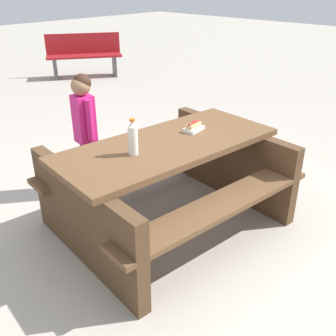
% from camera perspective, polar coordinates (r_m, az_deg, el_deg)
% --- Properties ---
extents(ground_plane, '(30.00, 30.00, 0.00)m').
position_cam_1_polar(ground_plane, '(3.42, 0.00, -7.89)').
color(ground_plane, '#ADA599').
rests_on(ground_plane, ground).
extents(picnic_table, '(1.94, 1.58, 0.75)m').
position_cam_1_polar(picnic_table, '(3.19, 0.00, -1.29)').
color(picnic_table, brown).
rests_on(picnic_table, ground).
extents(soda_bottle, '(0.07, 0.07, 0.27)m').
position_cam_1_polar(soda_bottle, '(2.82, -5.13, 4.37)').
color(soda_bottle, silver).
rests_on(soda_bottle, picnic_table).
extents(hotdog_tray, '(0.19, 0.13, 0.08)m').
position_cam_1_polar(hotdog_tray, '(3.29, 3.76, 5.97)').
color(hotdog_tray, white).
rests_on(hotdog_tray, picnic_table).
extents(child_in_coat, '(0.19, 0.28, 1.15)m').
position_cam_1_polar(child_in_coat, '(3.68, -12.12, 6.94)').
color(child_in_coat, '#262633').
rests_on(child_in_coat, ground).
extents(park_bench_mid, '(1.48, 1.15, 0.85)m').
position_cam_1_polar(park_bench_mid, '(8.52, -12.14, 15.89)').
color(park_bench_mid, maroon).
rests_on(park_bench_mid, ground).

